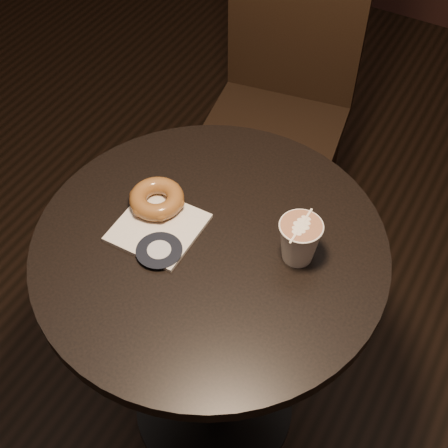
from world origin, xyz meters
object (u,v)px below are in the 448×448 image
(pastry_bag, at_px, (158,227))
(latte_cup, at_px, (299,241))
(cafe_table, at_px, (211,300))
(chair, at_px, (284,83))
(doughnut, at_px, (157,199))

(pastry_bag, distance_m, latte_cup, 0.28)
(cafe_table, xyz_separation_m, pastry_bag, (-0.11, -0.02, 0.20))
(cafe_table, relative_size, pastry_bag, 4.72)
(chair, relative_size, pastry_bag, 6.36)
(chair, xyz_separation_m, pastry_bag, (0.09, -0.78, 0.19))
(chair, bearing_deg, pastry_bag, -93.41)
(cafe_table, distance_m, chair, 0.78)
(doughnut, bearing_deg, pastry_bag, -55.34)
(cafe_table, height_order, chair, chair)
(doughnut, distance_m, latte_cup, 0.30)
(cafe_table, bearing_deg, doughnut, 168.70)
(cafe_table, relative_size, doughnut, 6.75)
(doughnut, bearing_deg, latte_cup, 5.04)
(doughnut, height_order, latte_cup, latte_cup)
(pastry_bag, distance_m, doughnut, 0.06)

